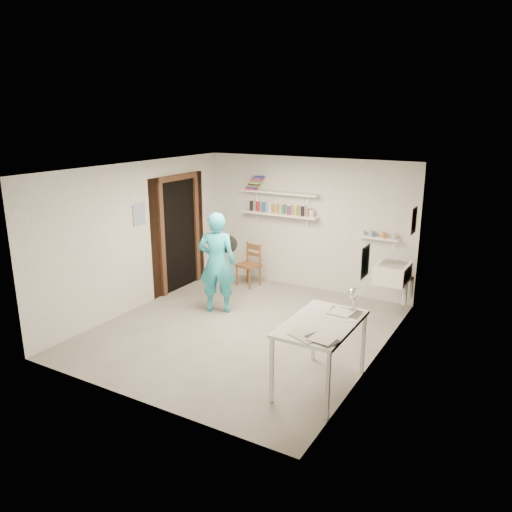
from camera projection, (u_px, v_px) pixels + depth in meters
The scene contains 27 objects.
floor at pixel (243, 330), 7.51m from camera, with size 4.00×4.50×0.02m, color slate.
ceiling at pixel (241, 168), 6.85m from camera, with size 4.00×4.50×0.02m, color silver.
wall_back at pixel (307, 224), 9.06m from camera, with size 4.00×0.02×2.40m, color silver.
wall_front at pixel (131, 302), 5.30m from camera, with size 4.00×0.02×2.40m, color silver.
wall_left at pixel (137, 236), 8.15m from camera, with size 0.02×4.50×2.40m, color silver.
wall_right at pixel (379, 274), 6.22m from camera, with size 0.02×4.50×2.40m, color silver.
doorway_recess at pixel (179, 235), 9.07m from camera, with size 0.02×0.90×2.00m, color black.
corridor_box at pixel (149, 228), 9.40m from camera, with size 1.40×1.50×2.10m, color brown.
door_lintel at pixel (178, 177), 8.77m from camera, with size 0.06×1.05×0.10m, color brown.
door_jamb_near at pixel (162, 241), 8.64m from camera, with size 0.06×0.10×2.00m, color brown.
door_jamb_far at pixel (197, 230), 9.47m from camera, with size 0.06×0.10×2.00m, color brown.
shelf_lower at pixel (279, 214), 9.16m from camera, with size 1.50×0.22×0.03m, color white.
shelf_upper at pixel (280, 193), 9.05m from camera, with size 1.50×0.22×0.03m, color white.
ledge_shelf at pixel (378, 238), 8.36m from camera, with size 0.70×0.14×0.03m, color white.
poster_left at pixel (139, 215), 8.08m from camera, with size 0.01×0.28×0.36m, color #334C7F.
poster_right_a at pixel (414, 221), 7.63m from camera, with size 0.01×0.34×0.42m, color #995933.
poster_right_b at pixel (365, 262), 5.69m from camera, with size 0.01×0.30×0.38m, color #3F724C.
belfast_sink at pixel (393, 273), 7.89m from camera, with size 0.48×0.60×0.30m, color white.
man at pixel (217, 263), 8.00m from camera, with size 0.60×0.40×1.65m, color #25ABBD.
wall_clock at pixel (228, 244), 8.05m from camera, with size 0.30×0.30×0.04m, color beige.
wooden_chair at pixel (248, 265), 9.32m from camera, with size 0.38×0.36×0.81m, color brown.
work_table at pixel (320, 355), 5.83m from camera, with size 0.74×1.24×0.83m, color silver.
desk_lamp at pixel (354, 294), 5.97m from camera, with size 0.15×0.15×0.15m, color silver.
spray_cans at pixel (280, 209), 9.13m from camera, with size 1.32×0.06×0.17m.
book_stack at pixel (255, 183), 9.26m from camera, with size 0.34×0.14×0.25m.
ledge_pots at pixel (378, 235), 8.35m from camera, with size 0.48×0.07×0.09m.
papers at pixel (322, 321), 5.71m from camera, with size 0.30×0.22×0.02m.
Camera 1 is at (3.63, -5.90, 3.12)m, focal length 35.00 mm.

